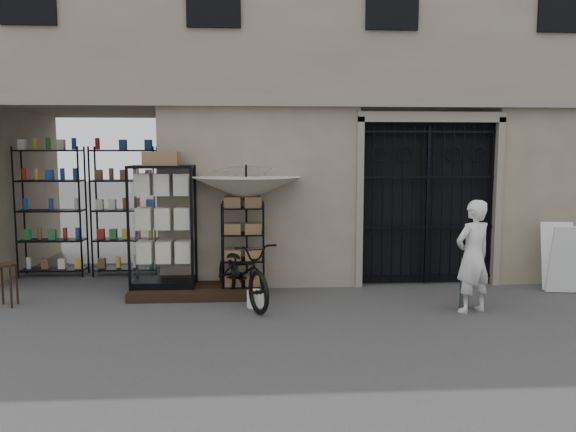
{
  "coord_description": "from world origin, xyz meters",
  "views": [
    {
      "loc": [
        -1.38,
        -7.7,
        2.39
      ],
      "look_at": [
        -0.8,
        1.4,
        1.35
      ],
      "focal_mm": 35.0,
      "sensor_mm": 36.0,
      "label": 1
    }
  ],
  "objects": [
    {
      "name": "market_umbrella",
      "position": [
        -1.48,
        1.73,
        1.89
      ],
      "size": [
        1.61,
        1.65,
        2.62
      ],
      "rotation": [
        0.0,
        0.0,
        -0.01
      ],
      "color": "black",
      "rests_on": "ground"
    },
    {
      "name": "wire_rack",
      "position": [
        -1.54,
        1.62,
        0.77
      ],
      "size": [
        0.71,
        0.52,
        1.56
      ],
      "rotation": [
        0.0,
        0.0,
        0.05
      ],
      "color": "black",
      "rests_on": "ground"
    },
    {
      "name": "step_platform",
      "position": [
        -2.4,
        1.55,
        0.07
      ],
      "size": [
        2.0,
        0.9,
        0.15
      ],
      "primitive_type": "cube",
      "color": "black",
      "rests_on": "ground"
    },
    {
      "name": "shop_shelving",
      "position": [
        -4.55,
        3.3,
        1.25
      ],
      "size": [
        2.7,
        0.5,
        2.5
      ],
      "primitive_type": "cube",
      "color": "black",
      "rests_on": "ground"
    },
    {
      "name": "iron_gate",
      "position": [
        1.75,
        2.28,
        1.5
      ],
      "size": [
        2.5,
        0.21,
        3.0
      ],
      "color": "black",
      "rests_on": "ground"
    },
    {
      "name": "shop_recess",
      "position": [
        -4.5,
        2.8,
        1.5
      ],
      "size": [
        3.0,
        1.7,
        3.0
      ],
      "primitive_type": "cube",
      "color": "black",
      "rests_on": "ground"
    },
    {
      "name": "white_bucket",
      "position": [
        -1.34,
        0.82,
        0.13
      ],
      "size": [
        0.34,
        0.34,
        0.26
      ],
      "primitive_type": "cylinder",
      "rotation": [
        0.0,
        0.0,
        0.34
      ],
      "color": "silver",
      "rests_on": "ground"
    },
    {
      "name": "steel_bollard",
      "position": [
        1.86,
        0.52,
        0.39
      ],
      "size": [
        0.14,
        0.14,
        0.79
      ],
      "primitive_type": "cylinder",
      "rotation": [
        0.0,
        0.0,
        -0.0
      ],
      "color": "#495057",
      "rests_on": "ground"
    },
    {
      "name": "easel_sign",
      "position": [
        3.88,
        1.39,
        0.6
      ],
      "size": [
        0.63,
        0.7,
        1.16
      ],
      "rotation": [
        0.0,
        0.0,
        -0.13
      ],
      "color": "silver",
      "rests_on": "ground"
    },
    {
      "name": "wooden_stool",
      "position": [
        -5.21,
        1.09,
        0.35
      ],
      "size": [
        0.32,
        0.32,
        0.67
      ],
      "rotation": [
        0.0,
        0.0,
        -0.01
      ],
      "color": "black",
      "rests_on": "ground"
    },
    {
      "name": "bicycle",
      "position": [
        -1.54,
        1.01,
        0.0
      ],
      "size": [
        1.03,
        1.21,
        1.94
      ],
      "primitive_type": "imported",
      "rotation": [
        0.0,
        0.0,
        0.41
      ],
      "color": "black",
      "rests_on": "ground"
    },
    {
      "name": "main_building",
      "position": [
        0.0,
        4.0,
        4.5
      ],
      "size": [
        14.0,
        4.0,
        9.0
      ],
      "primitive_type": "cube",
      "color": "gray",
      "rests_on": "ground"
    },
    {
      "name": "ground",
      "position": [
        0.0,
        0.0,
        0.0
      ],
      "size": [
        80.0,
        80.0,
        0.0
      ],
      "primitive_type": "plane",
      "color": "black",
      "rests_on": "ground"
    },
    {
      "name": "display_cabinet",
      "position": [
        -2.87,
        1.66,
        1.06
      ],
      "size": [
        1.08,
        0.75,
        2.19
      ],
      "rotation": [
        0.0,
        0.0,
        0.13
      ],
      "color": "black",
      "rests_on": "step_platform"
    },
    {
      "name": "shopkeeper",
      "position": [
        1.89,
        0.33,
        0.0
      ],
      "size": [
        1.21,
        1.8,
        0.41
      ],
      "primitive_type": "imported",
      "rotation": [
        0.0,
        0.0,
        3.53
      ],
      "color": "silver",
      "rests_on": "ground"
    }
  ]
}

